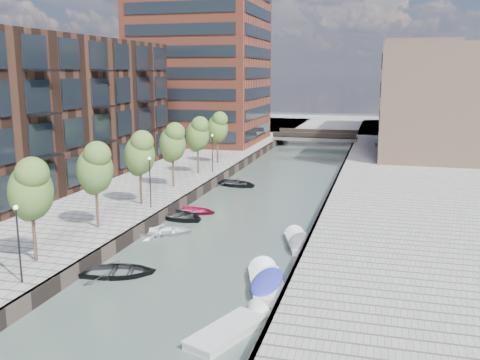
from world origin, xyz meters
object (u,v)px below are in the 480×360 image
at_px(sloop_2, 194,213).
at_px(sloop_4, 235,186).
at_px(bridge, 316,137).
at_px(tree_5, 198,133).
at_px(tree_1, 30,188).
at_px(tree_3, 140,152).
at_px(tree_2, 95,167).
at_px(tree_6, 217,127).
at_px(motorboat_2, 235,329).
at_px(sloop_3, 164,234).
at_px(sloop_1, 178,219).
at_px(car, 383,143).
at_px(motorboat_3, 266,282).
at_px(motorboat_4, 298,242).
at_px(sloop_0, 118,275).
at_px(tree_4, 172,141).

bearing_deg(sloop_2, sloop_4, 3.60).
bearing_deg(bridge, tree_5, -104.44).
relative_size(tree_1, tree_3, 1.00).
bearing_deg(tree_2, tree_6, 90.00).
relative_size(bridge, motorboat_2, 2.63).
distance_m(tree_5, sloop_3, 19.55).
distance_m(sloop_1, car, 42.55).
distance_m(tree_5, motorboat_2, 34.28).
height_order(bridge, motorboat_2, bridge).
distance_m(tree_2, motorboat_3, 14.90).
relative_size(sloop_4, motorboat_3, 0.89).
relative_size(sloop_3, car, 1.04).
height_order(tree_5, sloop_1, tree_5).
distance_m(tree_2, motorboat_4, 14.92).
distance_m(tree_2, sloop_2, 11.09).
height_order(motorboat_3, car, car).
height_order(tree_5, sloop_0, tree_5).
xyz_separation_m(tree_2, tree_4, (0.00, 14.00, 0.00)).
xyz_separation_m(tree_2, motorboat_3, (13.13, -4.84, -5.10)).
bearing_deg(sloop_3, tree_3, 17.93).
xyz_separation_m(motorboat_2, motorboat_4, (0.83, 13.19, 0.09)).
relative_size(sloop_0, car, 1.12).
bearing_deg(sloop_1, tree_4, 45.17).
bearing_deg(motorboat_4, motorboat_2, -93.61).
distance_m(sloop_1, motorboat_2, 19.68).
bearing_deg(tree_5, car, 52.97).
relative_size(tree_2, sloop_2, 1.48).
distance_m(tree_6, car, 26.66).
bearing_deg(sloop_4, sloop_2, -163.69).
bearing_deg(bridge, sloop_3, -95.19).
xyz_separation_m(tree_5, sloop_3, (3.83, -18.42, -5.31)).
distance_m(tree_3, sloop_3, 7.90).
bearing_deg(sloop_2, motorboat_3, -139.80).
bearing_deg(sloop_3, sloop_1, -15.16).
xyz_separation_m(tree_4, car, (19.07, 32.28, -3.61)).
bearing_deg(motorboat_4, motorboat_3, -94.37).
height_order(tree_2, sloop_0, tree_2).
height_order(tree_6, car, tree_6).
xyz_separation_m(sloop_0, sloop_1, (-1.12, 12.37, 0.00)).
height_order(tree_6, motorboat_4, tree_6).
xyz_separation_m(tree_1, motorboat_4, (13.72, 9.85, -5.13)).
xyz_separation_m(tree_3, tree_5, (0.00, 14.00, 0.00)).
xyz_separation_m(tree_2, motorboat_2, (12.89, -10.34, -5.22)).
height_order(tree_3, sloop_0, tree_3).
height_order(sloop_0, motorboat_2, motorboat_2).
relative_size(tree_2, sloop_0, 1.29).
bearing_deg(motorboat_2, tree_4, 117.90).
height_order(sloop_3, motorboat_4, motorboat_4).
bearing_deg(sloop_0, sloop_4, -15.78).
bearing_deg(sloop_2, sloop_0, -171.67).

